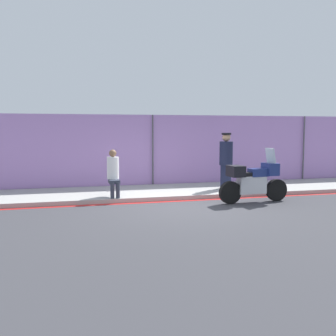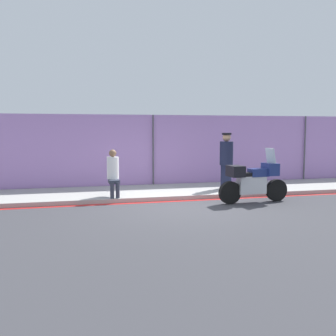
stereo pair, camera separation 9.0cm
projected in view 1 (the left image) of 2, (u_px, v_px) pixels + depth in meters
The scene contains 7 objects.
ground_plane at pixel (182, 207), 10.17m from camera, with size 120.00×120.00×0.00m, color #38383D.
sidewalk at pixel (162, 192), 12.36m from camera, with size 43.67×2.55×0.12m.
curb_paint_stripe at pixel (173, 201), 11.05m from camera, with size 43.67×0.18×0.01m.
storefront_fence at pixel (152, 151), 13.55m from camera, with size 41.49×0.17×2.51m.
motorcycle at pixel (253, 181), 10.83m from camera, with size 2.08×0.58×1.50m.
officer_standing at pixel (226, 160), 12.54m from camera, with size 0.42×0.42×1.78m.
person_seated_on_curb at pixel (113, 170), 11.10m from camera, with size 0.34×0.66×1.32m.
Camera 1 is at (-2.89, -9.61, 2.02)m, focal length 42.00 mm.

